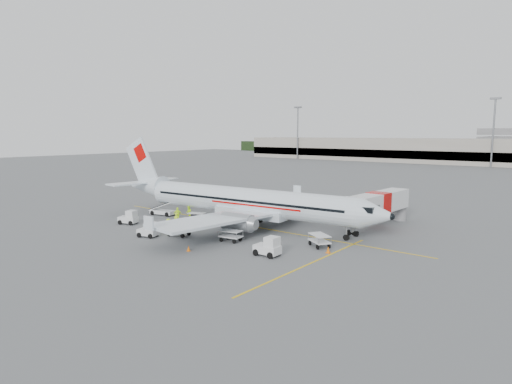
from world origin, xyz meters
The scene contains 24 objects.
ground centered at (0.00, 0.00, 0.00)m, with size 360.00×360.00×0.00m, color #56595B.
stripe_lead centered at (0.00, 0.00, 0.01)m, with size 44.00×0.20×0.01m, color yellow.
stripe_cross centered at (14.00, -8.00, 0.01)m, with size 0.20×20.00×0.01m, color yellow.
terminal_west centered at (-40.00, 130.00, 4.50)m, with size 110.00×22.00×9.00m, color gray, non-canonical shape.
treeline centered at (0.00, 175.00, 3.00)m, with size 300.00×3.00×6.00m, color black, non-canonical shape.
mast_west centered at (-70.00, 118.00, 11.00)m, with size 3.20×1.20×22.00m, color slate, non-canonical shape.
mast_center centered at (5.00, 118.00, 11.00)m, with size 3.20×1.20×22.00m, color slate, non-canonical shape.
aircraft centered at (0.32, -0.14, 5.09)m, with size 36.90×28.92×10.17m, color white, non-canonical shape.
jet_bridge centered at (12.73, 8.76, 2.05)m, with size 2.93×15.64×4.11m, color silver, non-canonical shape.
belt_loader centered at (-12.80, -2.00, 1.24)m, with size 4.59×1.72×2.49m, color silver, non-canonical shape.
tug_fore centered at (9.72, -8.53, 0.89)m, with size 2.31×1.33×1.79m, color silver, non-canonical shape.
tug_mid centered at (-4.38, -10.84, 0.79)m, with size 2.06×1.18×1.59m, color silver, non-canonical shape.
tug_aft centered at (-11.58, -8.29, 0.85)m, with size 2.19×1.25×1.69m, color silver, non-canonical shape.
cart_loaded_a centered at (-2.07, -8.54, 0.62)m, with size 2.37×1.40×1.24m, color silver, non-canonical shape.
cart_loaded_b centered at (-6.22, -2.00, 0.54)m, with size 2.07×1.23×1.08m, color silver, non-canonical shape.
cart_empty_a centered at (3.79, -6.82, 0.58)m, with size 2.22×1.32×1.16m, color silver, non-canonical shape.
cart_empty_b centered at (11.85, -2.98, 0.61)m, with size 2.35×1.39×1.23m, color silver, non-canonical shape.
cone_nose centered at (13.60, -4.40, 0.32)m, with size 0.39×0.39×0.64m, color orange.
cone_port centered at (2.87, 12.27, 0.33)m, with size 0.41×0.41×0.67m, color orange.
cone_stbd centered at (3.13, -11.94, 0.27)m, with size 0.33×0.33×0.53m, color orange.
crew_a centered at (-5.29, -6.11, 0.88)m, with size 0.65×0.42×1.77m, color #BBE71B.
crew_b centered at (-8.27, -1.50, 0.84)m, with size 0.82×0.64×1.68m, color #BBE71B.
crew_c centered at (-3.87, -8.47, 0.82)m, with size 1.06×0.61×1.64m, color #BBE71B.
crew_d centered at (-8.11, -3.48, 0.88)m, with size 1.03×0.43×1.77m, color #BBE71B.
Camera 1 is at (32.21, -38.17, 10.85)m, focal length 30.00 mm.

